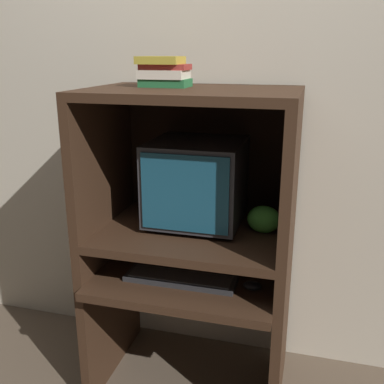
{
  "coord_description": "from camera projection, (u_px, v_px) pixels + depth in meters",
  "views": [
    {
      "loc": [
        0.48,
        -1.46,
        1.52
      ],
      "look_at": [
        0.0,
        0.3,
        0.95
      ],
      "focal_mm": 42.0,
      "sensor_mm": 36.0,
      "label": 1
    }
  ],
  "objects": [
    {
      "name": "keyboard",
      "position": [
        181.0,
        278.0,
        1.88
      ],
      "size": [
        0.47,
        0.14,
        0.03
      ],
      "color": "#2D2D30",
      "rests_on": "desk_base"
    },
    {
      "name": "book_stack",
      "position": [
        164.0,
        72.0,
        1.84
      ],
      "size": [
        0.2,
        0.15,
        0.12
      ],
      "color": "#236638",
      "rests_on": "hutch_upper"
    },
    {
      "name": "desk_base",
      "position": [
        190.0,
        314.0,
        2.04
      ],
      "size": [
        0.85,
        0.65,
        0.6
      ],
      "color": "#382316",
      "rests_on": "ground_plane"
    },
    {
      "name": "snack_bag",
      "position": [
        264.0,
        219.0,
        1.91
      ],
      "size": [
        0.14,
        0.11,
        0.12
      ],
      "color": "green",
      "rests_on": "desk_monitor_shelf"
    },
    {
      "name": "desk_monitor_shelf",
      "position": [
        192.0,
        238.0,
        1.97
      ],
      "size": [
        0.85,
        0.59,
        0.18
      ],
      "color": "#382316",
      "rests_on": "desk_base"
    },
    {
      "name": "hutch_upper",
      "position": [
        194.0,
        139.0,
        1.87
      ],
      "size": [
        0.85,
        0.59,
        0.6
      ],
      "color": "#382316",
      "rests_on": "desk_monitor_shelf"
    },
    {
      "name": "crt_monitor",
      "position": [
        197.0,
        182.0,
        1.97
      ],
      "size": [
        0.4,
        0.39,
        0.37
      ],
      "color": "#333338",
      "rests_on": "desk_monitor_shelf"
    },
    {
      "name": "wall_back",
      "position": [
        212.0,
        100.0,
        2.13
      ],
      "size": [
        6.0,
        0.06,
        2.6
      ],
      "color": "beige",
      "rests_on": "ground_plane"
    },
    {
      "name": "mouse",
      "position": [
        252.0,
        286.0,
        1.81
      ],
      "size": [
        0.07,
        0.05,
        0.03
      ],
      "color": "black",
      "rests_on": "desk_base"
    }
  ]
}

